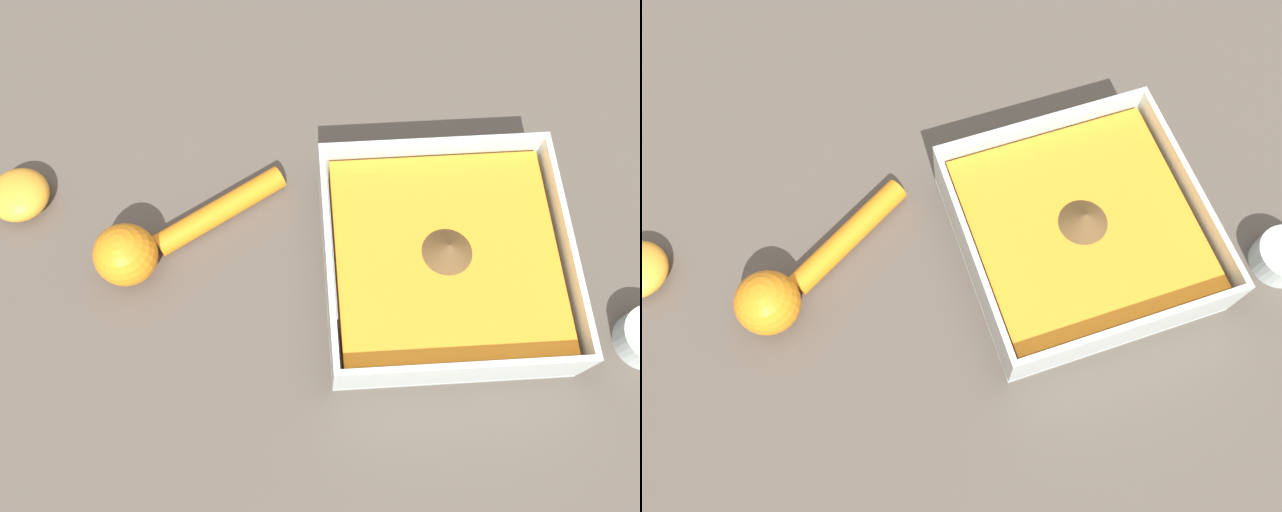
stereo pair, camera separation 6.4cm
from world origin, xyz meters
TOP-DOWN VIEW (x-y plane):
  - ground_plane at (0.00, 0.00)m, footprint 4.00×4.00m
  - square_dish at (-0.02, 0.02)m, footprint 0.24×0.24m
  - lemon_squeezer at (-0.32, 0.06)m, footprint 0.20×0.14m

SIDE VIEW (x-z plane):
  - ground_plane at x=0.00m, z-range 0.00..0.00m
  - lemon_squeezer at x=-0.32m, z-range -0.01..0.06m
  - square_dish at x=-0.02m, z-range -0.01..0.06m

